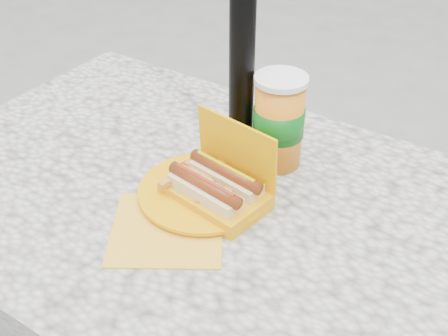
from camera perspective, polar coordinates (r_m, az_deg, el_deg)
The scene contains 4 objects.
picnic_table at distance 1.16m, azimuth -2.66°, elevation -6.64°, with size 1.20×0.80×0.75m.
hotdog_box at distance 1.04m, azimuth -0.71°, elevation -1.98°, with size 0.20×0.15×0.15m.
fries_plate at distance 1.07m, azimuth -2.38°, elevation -2.47°, with size 0.27×0.38×0.05m.
soda_cup at distance 1.12m, azimuth 5.58°, elevation 4.75°, with size 0.10×0.10×0.20m.
Camera 1 is at (0.52, -0.69, 1.42)m, focal length 45.00 mm.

